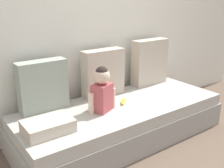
% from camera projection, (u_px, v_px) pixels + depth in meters
% --- Properties ---
extents(ground_plane, '(12.00, 12.00, 0.00)m').
position_uv_depth(ground_plane, '(121.00, 137.00, 2.92)').
color(ground_plane, brown).
extents(back_wall, '(5.49, 0.10, 2.55)m').
position_uv_depth(back_wall, '(91.00, 14.00, 2.96)').
color(back_wall, silver).
rests_on(back_wall, ground).
extents(couch, '(2.29, 0.89, 0.39)m').
position_uv_depth(couch, '(122.00, 121.00, 2.86)').
color(couch, '#9C978F').
rests_on(couch, ground).
extents(throw_pillow_left, '(0.48, 0.16, 0.50)m').
position_uv_depth(throw_pillow_left, '(43.00, 86.00, 2.59)').
color(throw_pillow_left, '#99A393').
rests_on(throw_pillow_left, couch).
extents(throw_pillow_center, '(0.49, 0.16, 0.53)m').
position_uv_depth(throw_pillow_center, '(103.00, 73.00, 2.98)').
color(throw_pillow_center, '#C1B29E').
rests_on(throw_pillow_center, couch).
extents(throw_pillow_right, '(0.49, 0.16, 0.57)m').
position_uv_depth(throw_pillow_right, '(150.00, 62.00, 3.37)').
color(throw_pillow_right, '#C1B29E').
rests_on(throw_pillow_right, couch).
extents(toddler, '(0.31, 0.22, 0.45)m').
position_uv_depth(toddler, '(102.00, 89.00, 2.58)').
color(toddler, '#B24C51').
rests_on(toddler, couch).
extents(banana, '(0.15, 0.15, 0.04)m').
position_uv_depth(banana, '(123.00, 101.00, 2.83)').
color(banana, yellow).
rests_on(banana, couch).
extents(folded_blanket, '(0.40, 0.28, 0.11)m').
position_uv_depth(folded_blanket, '(48.00, 126.00, 2.21)').
color(folded_blanket, beige).
rests_on(folded_blanket, couch).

